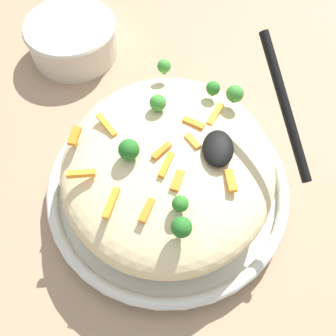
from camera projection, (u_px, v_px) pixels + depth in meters
ground_plane at (168, 194)px, 0.62m from camera, size 2.40×2.40×0.00m
serving_bowl at (168, 188)px, 0.60m from camera, size 0.36×0.36×0.04m
pasta_mound at (168, 166)px, 0.55m from camera, size 0.32×0.30×0.10m
carrot_piece_0 at (162, 151)px, 0.50m from camera, size 0.03×0.03×0.01m
carrot_piece_1 at (81, 174)px, 0.49m from camera, size 0.01×0.04×0.01m
carrot_piece_2 at (177, 181)px, 0.48m from camera, size 0.03×0.02×0.01m
carrot_piece_3 at (166, 165)px, 0.49m from camera, size 0.04×0.02×0.01m
carrot_piece_4 at (75, 136)px, 0.52m from camera, size 0.03×0.01×0.01m
carrot_piece_5 at (107, 125)px, 0.53m from camera, size 0.04×0.03×0.01m
carrot_piece_6 at (194, 123)px, 0.52m from camera, size 0.02×0.03×0.01m
carrot_piece_7 at (111, 203)px, 0.47m from camera, size 0.04×0.02×0.01m
carrot_piece_8 at (215, 114)px, 0.54m from camera, size 0.04×0.02×0.01m
carrot_piece_9 at (231, 181)px, 0.48m from camera, size 0.03×0.02×0.01m
carrot_piece_10 at (193, 141)px, 0.51m from camera, size 0.02×0.02×0.01m
carrot_piece_11 at (147, 210)px, 0.47m from camera, size 0.03×0.02×0.01m
broccoli_floret_0 at (180, 204)px, 0.46m from camera, size 0.02×0.02×0.02m
broccoli_floret_1 at (213, 88)px, 0.55m from camera, size 0.02×0.02×0.02m
broccoli_floret_2 at (182, 227)px, 0.44m from camera, size 0.02×0.02×0.03m
broccoli_floret_3 at (164, 66)px, 0.57m from camera, size 0.02×0.02×0.02m
broccoli_floret_4 at (129, 150)px, 0.49m from camera, size 0.03×0.03×0.03m
broccoli_floret_5 at (158, 103)px, 0.53m from camera, size 0.02×0.02×0.03m
broccoli_floret_6 at (235, 94)px, 0.54m from camera, size 0.02×0.02×0.03m
serving_spoon at (244, 131)px, 0.49m from camera, size 0.16×0.13×0.11m
companion_bowl at (72, 37)px, 0.74m from camera, size 0.17×0.17×0.07m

